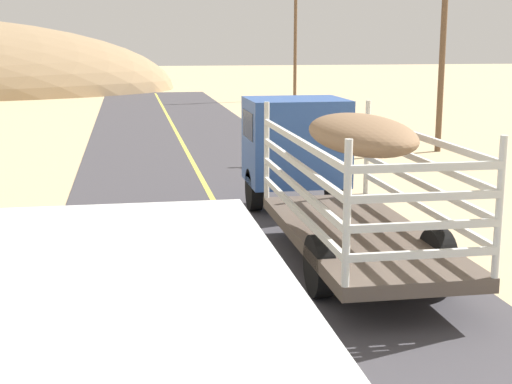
{
  "coord_description": "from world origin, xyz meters",
  "views": [
    {
      "loc": [
        -2.25,
        -2.15,
        4.44
      ],
      "look_at": [
        0.0,
        10.77,
        1.69
      ],
      "focal_mm": 51.61,
      "sensor_mm": 36.0,
      "label": 1
    }
  ],
  "objects_px": {
    "power_pole_far": "(295,34)",
    "boulder_mid_field": "(338,121)",
    "power_pole_mid": "(443,42)",
    "livestock_truck": "(316,155)"
  },
  "relations": [
    {
      "from": "livestock_truck",
      "to": "power_pole_far",
      "type": "xyz_separation_m",
      "value": [
        7.9,
        36.88,
        2.96
      ]
    },
    {
      "from": "power_pole_mid",
      "to": "boulder_mid_field",
      "type": "xyz_separation_m",
      "value": [
        -1.7,
        8.48,
        -3.94
      ]
    },
    {
      "from": "power_pole_mid",
      "to": "boulder_mid_field",
      "type": "bearing_deg",
      "value": 101.32
    },
    {
      "from": "boulder_mid_field",
      "to": "power_pole_far",
      "type": "bearing_deg",
      "value": 84.39
    },
    {
      "from": "livestock_truck",
      "to": "boulder_mid_field",
      "type": "distance_m",
      "value": 20.61
    },
    {
      "from": "power_pole_far",
      "to": "power_pole_mid",
      "type": "bearing_deg",
      "value": -90.0
    },
    {
      "from": "power_pole_mid",
      "to": "power_pole_far",
      "type": "bearing_deg",
      "value": 90.0
    },
    {
      "from": "boulder_mid_field",
      "to": "power_pole_mid",
      "type": "bearing_deg",
      "value": -78.68
    },
    {
      "from": "power_pole_mid",
      "to": "boulder_mid_field",
      "type": "height_order",
      "value": "power_pole_mid"
    },
    {
      "from": "power_pole_far",
      "to": "boulder_mid_field",
      "type": "bearing_deg",
      "value": -95.61
    }
  ]
}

